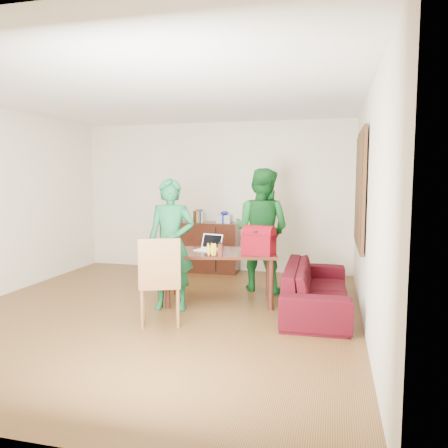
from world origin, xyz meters
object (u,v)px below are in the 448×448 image
(bottle, at_px, (220,250))
(person_near, at_px, (171,244))
(laptop, at_px, (207,248))
(person_far, at_px, (262,230))
(red_bag, at_px, (259,243))
(sofa, at_px, (317,287))
(chair, at_px, (160,298))
(table, at_px, (220,257))

(bottle, bearing_deg, person_near, -174.64)
(laptop, bearing_deg, bottle, -40.38)
(person_near, height_order, person_far, person_far)
(red_bag, relative_size, sofa, 0.20)
(chair, bearing_deg, person_near, 76.47)
(laptop, relative_size, bottle, 1.94)
(laptop, distance_m, red_bag, 0.75)
(person_far, xyz_separation_m, sofa, (0.86, -0.84, -0.62))
(bottle, bearing_deg, sofa, 16.19)
(person_far, height_order, sofa, person_far)
(table, xyz_separation_m, person_near, (-0.54, -0.46, 0.23))
(table, bearing_deg, laptop, 168.91)
(bottle, height_order, red_bag, red_bag)
(person_far, height_order, laptop, person_far)
(person_far, distance_m, bottle, 1.24)
(person_far, distance_m, red_bag, 0.90)
(person_near, distance_m, sofa, 1.95)
(chair, bearing_deg, laptop, 54.21)
(laptop, bearing_deg, person_far, 65.37)
(table, distance_m, sofa, 1.33)
(laptop, bearing_deg, person_near, -113.05)
(person_near, height_order, laptop, person_near)
(chair, xyz_separation_m, red_bag, (1.00, 0.94, 0.55))
(table, xyz_separation_m, chair, (-0.45, -1.05, -0.32))
(chair, distance_m, red_bag, 1.48)
(person_near, relative_size, person_far, 0.92)
(chair, distance_m, sofa, 2.01)
(person_near, bearing_deg, laptop, 47.05)
(chair, height_order, person_far, person_far)
(person_near, distance_m, person_far, 1.59)
(bottle, xyz_separation_m, sofa, (1.19, 0.35, -0.50))
(red_bag, height_order, sofa, red_bag)
(table, bearing_deg, sofa, -14.03)
(table, relative_size, laptop, 4.65)
(person_far, relative_size, bottle, 10.12)
(laptop, height_order, red_bag, red_bag)
(table, relative_size, red_bag, 4.05)
(chair, distance_m, bottle, 0.98)
(person_near, bearing_deg, table, 34.79)
(chair, xyz_separation_m, sofa, (1.75, 0.99, -0.00))
(bottle, bearing_deg, table, 104.14)
(bottle, distance_m, sofa, 1.34)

